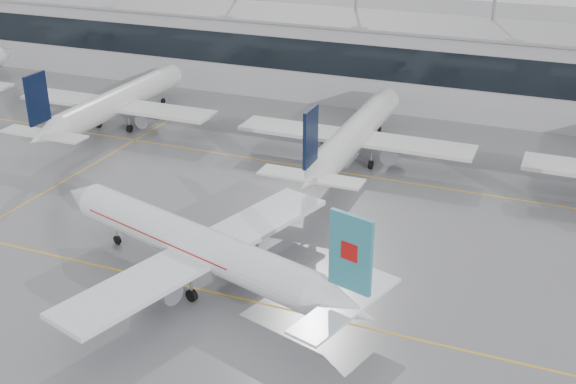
% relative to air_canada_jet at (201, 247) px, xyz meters
% --- Properties ---
extents(ground, '(320.00, 320.00, 0.00)m').
position_rel_air_canada_jet_xyz_m(ground, '(3.65, -0.95, -3.70)').
color(ground, slate).
rests_on(ground, ground).
extents(taxi_line_main, '(120.00, 0.25, 0.01)m').
position_rel_air_canada_jet_xyz_m(taxi_line_main, '(3.65, -0.95, -3.70)').
color(taxi_line_main, gold).
rests_on(taxi_line_main, ground).
extents(taxi_line_north, '(120.00, 0.25, 0.01)m').
position_rel_air_canada_jet_xyz_m(taxi_line_north, '(3.65, 29.05, -3.70)').
color(taxi_line_north, gold).
rests_on(taxi_line_north, ground).
extents(taxi_line_cross, '(0.25, 60.00, 0.01)m').
position_rel_air_canada_jet_xyz_m(taxi_line_cross, '(-26.35, 14.05, -3.70)').
color(taxi_line_cross, gold).
rests_on(taxi_line_cross, ground).
extents(terminal, '(180.00, 15.00, 12.00)m').
position_rel_air_canada_jet_xyz_m(terminal, '(3.65, 61.05, 2.30)').
color(terminal, '#A8A8AC').
rests_on(terminal, ground).
extents(terminal_glass, '(180.00, 0.20, 5.00)m').
position_rel_air_canada_jet_xyz_m(terminal_glass, '(3.65, 53.50, 3.80)').
color(terminal_glass, black).
rests_on(terminal_glass, ground).
extents(terminal_roof, '(182.00, 16.00, 0.40)m').
position_rel_air_canada_jet_xyz_m(terminal_roof, '(3.65, 61.05, 8.50)').
color(terminal_roof, gray).
rests_on(terminal_roof, ground).
extents(light_masts, '(156.40, 1.00, 22.60)m').
position_rel_air_canada_jet_xyz_m(light_masts, '(3.65, 67.05, 9.64)').
color(light_masts, gray).
rests_on(light_masts, ground).
extents(air_canada_jet, '(36.33, 29.69, 11.65)m').
position_rel_air_canada_jet_xyz_m(air_canada_jet, '(0.00, 0.00, 0.00)').
color(air_canada_jet, white).
rests_on(air_canada_jet, ground).
extents(parked_jet_b, '(29.64, 36.96, 11.72)m').
position_rel_air_canada_jet_xyz_m(parked_jet_b, '(-31.35, 32.73, 0.01)').
color(parked_jet_b, silver).
rests_on(parked_jet_b, ground).
extents(parked_jet_c, '(29.64, 36.96, 11.72)m').
position_rel_air_canada_jet_xyz_m(parked_jet_c, '(3.65, 32.73, 0.01)').
color(parked_jet_c, silver).
rests_on(parked_jet_c, ground).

